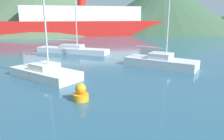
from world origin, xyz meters
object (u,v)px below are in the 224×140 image
sailboat_outer (45,71)px  buoy_marker (81,93)px  sailboat_inner (72,49)px  sailboat_middle (161,61)px  ferry_distant (82,23)px

sailboat_outer → buoy_marker: sailboat_outer is taller
sailboat_inner → sailboat_middle: (8.62, -7.15, 0.08)m
sailboat_middle → buoy_marker: bearing=-94.7°
sailboat_middle → ferry_distant: sailboat_middle is taller
sailboat_inner → buoy_marker: sailboat_inner is taller
sailboat_inner → ferry_distant: size_ratio=0.24×
sailboat_middle → ferry_distant: 33.02m
sailboat_middle → sailboat_outer: size_ratio=1.11×
sailboat_inner → sailboat_outer: 10.45m
sailboat_outer → ferry_distant: (-1.72, 34.55, 2.31)m
buoy_marker → sailboat_outer: bearing=125.4°
sailboat_outer → buoy_marker: (3.03, -4.26, -0.06)m
ferry_distant → buoy_marker: ferry_distant is taller
sailboat_inner → buoy_marker: bearing=-58.8°
ferry_distant → buoy_marker: 39.17m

